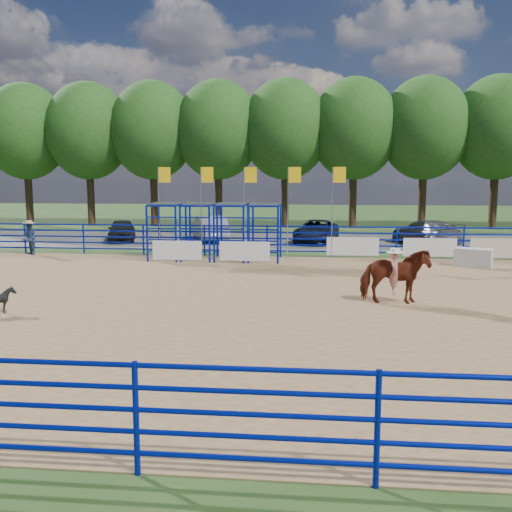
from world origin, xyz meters
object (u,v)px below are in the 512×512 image
at_px(car_a, 122,230).
at_px(car_c, 316,231).
at_px(calf, 1,300).
at_px(car_b, 210,228).
at_px(spectator_cowboy, 29,238).
at_px(car_d, 426,232).
at_px(horse_and_rider, 395,274).
at_px(announcer_table, 473,258).

height_order(car_a, car_c, car_c).
distance_m(calf, car_b, 18.81).
xyz_separation_m(calf, car_b, (2.41, 18.66, 0.36)).
height_order(spectator_cowboy, car_c, spectator_cowboy).
relative_size(car_b, car_d, 0.93).
xyz_separation_m(horse_and_rider, car_a, (-13.63, 15.31, -0.27)).
xyz_separation_m(spectator_cowboy, car_b, (7.48, 7.20, -0.10)).
bearing_deg(calf, car_d, -40.20).
relative_size(car_b, car_c, 0.97).
bearing_deg(horse_and_rider, spectator_cowboy, 150.56).
xyz_separation_m(calf, car_a, (-2.64, 17.70, 0.25)).
xyz_separation_m(calf, spectator_cowboy, (-5.07, 11.46, 0.46)).
relative_size(horse_and_rider, car_d, 0.48).
bearing_deg(announcer_table, car_d, 93.74).
distance_m(calf, spectator_cowboy, 12.54).
height_order(horse_and_rider, car_b, horse_and_rider).
bearing_deg(car_a, calf, -97.57).
relative_size(car_a, car_b, 0.83).
relative_size(calf, car_b, 0.16).
relative_size(announcer_table, calf, 2.00).
bearing_deg(car_a, announcer_table, -40.04).
distance_m(announcer_table, horse_and_rider, 8.51).
distance_m(horse_and_rider, car_b, 18.39).
height_order(car_b, car_c, car_b).
bearing_deg(car_a, car_b, -5.37).
bearing_deg(spectator_cowboy, announcer_table, -4.79).
bearing_deg(car_c, car_a, -168.68).
distance_m(announcer_table, calf, 18.08).
relative_size(spectator_cowboy, car_a, 0.44).
bearing_deg(car_c, horse_and_rider, -72.85).
bearing_deg(car_d, calf, 27.54).
relative_size(announcer_table, car_d, 0.31).
distance_m(car_b, car_c, 6.34).
bearing_deg(car_d, car_c, -28.61).
relative_size(horse_and_rider, car_a, 0.61).
height_order(calf, spectator_cowboy, spectator_cowboy).
bearing_deg(spectator_cowboy, car_c, 25.93).
bearing_deg(calf, announcer_table, -57.51).
height_order(announcer_table, car_d, car_d).
bearing_deg(car_a, car_d, -16.68).
height_order(spectator_cowboy, car_d, spectator_cowboy).
distance_m(calf, car_d, 22.88).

